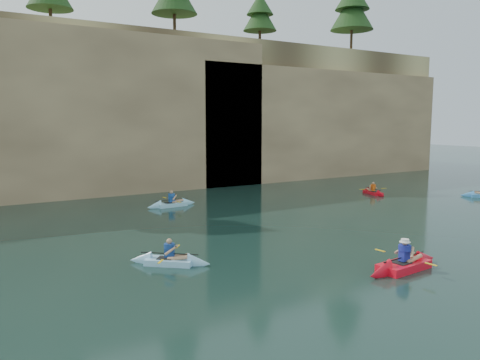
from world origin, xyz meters
TOP-DOWN VIEW (x-y plane):
  - ground at (0.00, 0.00)m, footprint 160.00×160.00m
  - cliff at (0.00, 30.00)m, footprint 70.00×16.00m
  - cliff_slab_center at (2.00, 22.60)m, footprint 24.00×2.40m
  - cliff_slab_east at (22.00, 22.60)m, footprint 26.00×2.40m
  - sea_cave_center at (-4.00, 21.95)m, footprint 3.50×1.00m
  - sea_cave_east at (10.00, 21.95)m, footprint 5.00×1.00m
  - main_kayaker at (6.00, 0.72)m, footprint 3.65×2.43m
  - kayaker_ltblue_near at (-0.66, 5.47)m, footprint 2.73×2.49m
  - kayaker_red_far at (17.74, 13.03)m, footprint 2.06×2.95m
  - kayaker_ltblue_mid at (3.89, 15.95)m, footprint 3.17×2.36m

SIDE VIEW (x-z plane):
  - ground at x=0.00m, z-range 0.00..0.00m
  - kayaker_red_far at x=17.74m, z-range -0.40..0.66m
  - kayaker_ltblue_near at x=-0.66m, z-range -0.44..0.74m
  - kayaker_ltblue_mid at x=3.89m, z-range -0.45..0.74m
  - main_kayaker at x=6.00m, z-range -0.49..0.85m
  - sea_cave_center at x=-4.00m, z-range 0.00..3.20m
  - sea_cave_east at x=10.00m, z-range 0.00..4.50m
  - cliff_slab_east at x=22.00m, z-range 0.00..9.84m
  - cliff_slab_center at x=2.00m, z-range 0.00..11.40m
  - cliff at x=0.00m, z-range 0.00..12.00m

